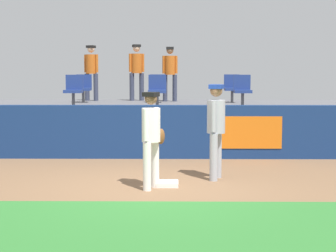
{
  "coord_description": "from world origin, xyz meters",
  "views": [
    {
      "loc": [
        0.4,
        -9.45,
        2.07
      ],
      "look_at": [
        0.28,
        1.15,
        1.0
      ],
      "focal_mm": 57.11,
      "sensor_mm": 36.0,
      "label": 1
    }
  ],
  "objects_px": {
    "player_runner_visitor": "(216,125)",
    "seat_back_right": "(232,87)",
    "spectator_casual": "(170,70)",
    "spectator_capped": "(91,69)",
    "spectator_hooded": "(137,68)",
    "first_base": "(167,184)",
    "seat_front_left": "(74,89)",
    "seat_front_center": "(157,89)",
    "seat_front_right": "(242,89)",
    "player_fielder_home": "(152,133)",
    "seat_back_left": "(84,87)",
    "seat_back_center": "(157,87)"
  },
  "relations": [
    {
      "from": "seat_back_right",
      "to": "seat_back_center",
      "type": "bearing_deg",
      "value": 180.0
    },
    {
      "from": "player_fielder_home",
      "to": "seat_front_left",
      "type": "height_order",
      "value": "seat_front_left"
    },
    {
      "from": "player_runner_visitor",
      "to": "seat_back_right",
      "type": "distance_m",
      "value": 5.87
    },
    {
      "from": "player_fielder_home",
      "to": "seat_back_left",
      "type": "relative_size",
      "value": 2.05
    },
    {
      "from": "seat_front_right",
      "to": "seat_back_right",
      "type": "bearing_deg",
      "value": 92.62
    },
    {
      "from": "seat_front_left",
      "to": "spectator_casual",
      "type": "bearing_deg",
      "value": 43.86
    },
    {
      "from": "player_runner_visitor",
      "to": "seat_front_right",
      "type": "height_order",
      "value": "seat_front_right"
    },
    {
      "from": "spectator_casual",
      "to": "seat_back_right",
      "type": "bearing_deg",
      "value": 158.8
    },
    {
      "from": "first_base",
      "to": "seat_back_right",
      "type": "xyz_separation_m",
      "value": [
        1.85,
        6.39,
        1.59
      ]
    },
    {
      "from": "spectator_capped",
      "to": "player_runner_visitor",
      "type": "bearing_deg",
      "value": 137.17
    },
    {
      "from": "seat_back_left",
      "to": "seat_front_right",
      "type": "bearing_deg",
      "value": -21.68
    },
    {
      "from": "first_base",
      "to": "seat_front_right",
      "type": "height_order",
      "value": "seat_front_right"
    },
    {
      "from": "seat_front_left",
      "to": "seat_back_right",
      "type": "xyz_separation_m",
      "value": [
        4.4,
        1.8,
        -0.0
      ]
    },
    {
      "from": "seat_back_right",
      "to": "spectator_casual",
      "type": "height_order",
      "value": "spectator_casual"
    },
    {
      "from": "player_fielder_home",
      "to": "seat_front_left",
      "type": "bearing_deg",
      "value": -129.62
    },
    {
      "from": "player_fielder_home",
      "to": "spectator_casual",
      "type": "bearing_deg",
      "value": -156.91
    },
    {
      "from": "player_runner_visitor",
      "to": "seat_front_center",
      "type": "distance_m",
      "value": 4.2
    },
    {
      "from": "seat_front_right",
      "to": "seat_back_right",
      "type": "height_order",
      "value": "same"
    },
    {
      "from": "first_base",
      "to": "player_fielder_home",
      "type": "xyz_separation_m",
      "value": [
        -0.28,
        -0.25,
        0.96
      ]
    },
    {
      "from": "seat_front_left",
      "to": "seat_back_left",
      "type": "height_order",
      "value": "same"
    },
    {
      "from": "seat_back_center",
      "to": "seat_back_right",
      "type": "relative_size",
      "value": 1.0
    },
    {
      "from": "spectator_capped",
      "to": "spectator_hooded",
      "type": "bearing_deg",
      "value": -156.0
    },
    {
      "from": "player_fielder_home",
      "to": "spectator_capped",
      "type": "height_order",
      "value": "spectator_capped"
    },
    {
      "from": "player_runner_visitor",
      "to": "seat_back_center",
      "type": "distance_m",
      "value": 5.94
    },
    {
      "from": "seat_back_center",
      "to": "spectator_casual",
      "type": "bearing_deg",
      "value": 60.16
    },
    {
      "from": "player_fielder_home",
      "to": "seat_back_left",
      "type": "distance_m",
      "value": 7.06
    },
    {
      "from": "spectator_hooded",
      "to": "player_fielder_home",
      "type": "bearing_deg",
      "value": 79.29
    },
    {
      "from": "first_base",
      "to": "seat_front_center",
      "type": "distance_m",
      "value": 4.87
    },
    {
      "from": "spectator_hooded",
      "to": "spectator_casual",
      "type": "height_order",
      "value": "spectator_hooded"
    },
    {
      "from": "first_base",
      "to": "seat_back_left",
      "type": "relative_size",
      "value": 0.48
    },
    {
      "from": "seat_front_center",
      "to": "seat_front_right",
      "type": "relative_size",
      "value": 1.0
    },
    {
      "from": "seat_front_left",
      "to": "spectator_hooded",
      "type": "height_order",
      "value": "spectator_hooded"
    },
    {
      "from": "seat_front_right",
      "to": "seat_front_center",
      "type": "bearing_deg",
      "value": 179.99
    },
    {
      "from": "seat_back_center",
      "to": "seat_back_left",
      "type": "relative_size",
      "value": 1.0
    },
    {
      "from": "player_fielder_home",
      "to": "spectator_capped",
      "type": "distance_m",
      "value": 8.04
    },
    {
      "from": "spectator_hooded",
      "to": "spectator_casual",
      "type": "distance_m",
      "value": 1.16
    },
    {
      "from": "spectator_hooded",
      "to": "spectator_capped",
      "type": "distance_m",
      "value": 1.44
    },
    {
      "from": "seat_back_center",
      "to": "spectator_casual",
      "type": "height_order",
      "value": "spectator_casual"
    },
    {
      "from": "first_base",
      "to": "spectator_casual",
      "type": "relative_size",
      "value": 0.24
    },
    {
      "from": "first_base",
      "to": "seat_back_center",
      "type": "bearing_deg",
      "value": 93.4
    },
    {
      "from": "seat_front_center",
      "to": "seat_back_left",
      "type": "distance_m",
      "value": 2.9
    },
    {
      "from": "player_runner_visitor",
      "to": "seat_front_left",
      "type": "relative_size",
      "value": 2.19
    },
    {
      "from": "seat_front_left",
      "to": "seat_front_right",
      "type": "height_order",
      "value": "same"
    },
    {
      "from": "spectator_capped",
      "to": "first_base",
      "type": "bearing_deg",
      "value": 128.98
    },
    {
      "from": "seat_front_right",
      "to": "spectator_hooded",
      "type": "distance_m",
      "value": 4.21
    },
    {
      "from": "first_base",
      "to": "seat_front_left",
      "type": "relative_size",
      "value": 0.48
    },
    {
      "from": "player_fielder_home",
      "to": "seat_back_center",
      "type": "xyz_separation_m",
      "value": [
        -0.1,
        6.64,
        0.64
      ]
    },
    {
      "from": "player_runner_visitor",
      "to": "spectator_hooded",
      "type": "relative_size",
      "value": 1.03
    },
    {
      "from": "spectator_hooded",
      "to": "seat_front_center",
      "type": "bearing_deg",
      "value": 87.9
    },
    {
      "from": "spectator_hooded",
      "to": "spectator_capped",
      "type": "relative_size",
      "value": 1.02
    }
  ]
}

